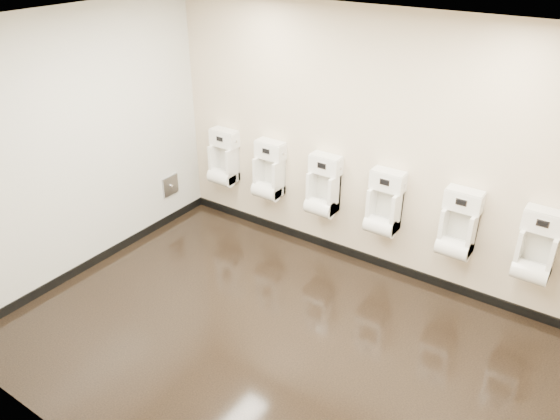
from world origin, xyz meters
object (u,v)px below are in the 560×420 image
(urinal_0, at_px, (224,161))
(urinal_3, at_px, (384,207))
(urinal_5, at_px, (536,251))
(urinal_4, at_px, (458,229))
(urinal_2, at_px, (323,190))
(urinal_1, at_px, (269,174))
(access_panel, at_px, (170,185))

(urinal_0, relative_size, urinal_3, 1.00)
(urinal_3, distance_m, urinal_5, 1.52)
(urinal_3, bearing_deg, urinal_4, 0.00)
(urinal_2, relative_size, urinal_4, 1.00)
(urinal_0, relative_size, urinal_2, 1.00)
(urinal_4, height_order, urinal_5, same)
(urinal_3, height_order, urinal_5, same)
(urinal_4, bearing_deg, urinal_1, 180.00)
(urinal_4, bearing_deg, urinal_5, 0.00)
(urinal_2, relative_size, urinal_3, 1.00)
(urinal_2, bearing_deg, urinal_5, 0.00)
(urinal_3, distance_m, urinal_4, 0.79)
(urinal_4, bearing_deg, urinal_2, 180.00)
(urinal_0, height_order, urinal_4, same)
(urinal_1, relative_size, urinal_3, 1.00)
(urinal_2, bearing_deg, urinal_3, 0.00)
(urinal_5, bearing_deg, urinal_2, 180.00)
(urinal_1, relative_size, urinal_4, 1.00)
(access_panel, distance_m, urinal_2, 2.06)
(urinal_0, xyz_separation_m, urinal_3, (2.19, 0.00, 0.00))
(access_panel, xyz_separation_m, urinal_2, (1.99, 0.43, 0.31))
(urinal_3, height_order, urinal_4, same)
(urinal_1, distance_m, urinal_3, 1.49)
(urinal_2, distance_m, urinal_4, 1.53)
(access_panel, xyz_separation_m, urinal_1, (1.24, 0.43, 0.31))
(urinal_1, xyz_separation_m, urinal_2, (0.75, 0.00, 0.00))
(urinal_3, xyz_separation_m, urinal_5, (1.52, 0.00, 0.00))
(urinal_0, xyz_separation_m, urinal_1, (0.70, 0.00, 0.00))
(urinal_1, bearing_deg, access_panel, -160.95)
(urinal_4, xyz_separation_m, urinal_5, (0.73, 0.00, 0.00))
(urinal_1, bearing_deg, urinal_5, 0.00)
(urinal_3, relative_size, urinal_4, 1.00)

